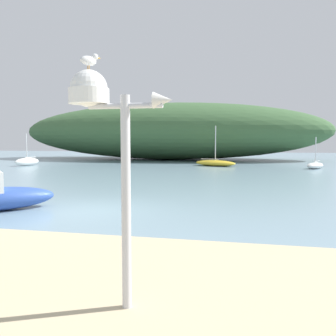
{
  "coord_description": "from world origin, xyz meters",
  "views": [
    {
      "loc": [
        4.86,
        -10.82,
        2.35
      ],
      "look_at": [
        1.69,
        4.36,
        1.12
      ],
      "focal_mm": 37.13,
      "sensor_mm": 36.0,
      "label": 1
    }
  ],
  "objects_px": {
    "seagull_on_radar": "(89,60)",
    "sailboat_inner_mooring": "(315,165)",
    "sailboat_off_point": "(27,162)",
    "mast_structure": "(100,113)",
    "sailboat_far_left": "(215,163)"
  },
  "relations": [
    {
      "from": "seagull_on_radar",
      "to": "sailboat_inner_mooring",
      "type": "height_order",
      "value": "seagull_on_radar"
    },
    {
      "from": "mast_structure",
      "to": "seagull_on_radar",
      "type": "height_order",
      "value": "seagull_on_radar"
    },
    {
      "from": "seagull_on_radar",
      "to": "sailboat_off_point",
      "type": "height_order",
      "value": "seagull_on_radar"
    },
    {
      "from": "seagull_on_radar",
      "to": "sailboat_inner_mooring",
      "type": "distance_m",
      "value": 27.93
    },
    {
      "from": "sailboat_off_point",
      "to": "seagull_on_radar",
      "type": "bearing_deg",
      "value": -54.6
    },
    {
      "from": "mast_structure",
      "to": "sailboat_off_point",
      "type": "height_order",
      "value": "mast_structure"
    },
    {
      "from": "sailboat_off_point",
      "to": "mast_structure",
      "type": "bearing_deg",
      "value": -54.4
    },
    {
      "from": "mast_structure",
      "to": "seagull_on_radar",
      "type": "distance_m",
      "value": 0.68
    },
    {
      "from": "mast_structure",
      "to": "sailboat_inner_mooring",
      "type": "distance_m",
      "value": 27.83
    },
    {
      "from": "sailboat_far_left",
      "to": "sailboat_inner_mooring",
      "type": "bearing_deg",
      "value": -9.0
    },
    {
      "from": "sailboat_off_point",
      "to": "sailboat_inner_mooring",
      "type": "height_order",
      "value": "sailboat_off_point"
    },
    {
      "from": "mast_structure",
      "to": "sailboat_off_point",
      "type": "xyz_separation_m",
      "value": [
        -17.8,
        24.86,
        -2.31
      ]
    },
    {
      "from": "seagull_on_radar",
      "to": "sailboat_off_point",
      "type": "distance_m",
      "value": 30.63
    },
    {
      "from": "sailboat_inner_mooring",
      "to": "sailboat_far_left",
      "type": "relative_size",
      "value": 0.62
    },
    {
      "from": "sailboat_off_point",
      "to": "sailboat_far_left",
      "type": "height_order",
      "value": "sailboat_far_left"
    }
  ]
}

